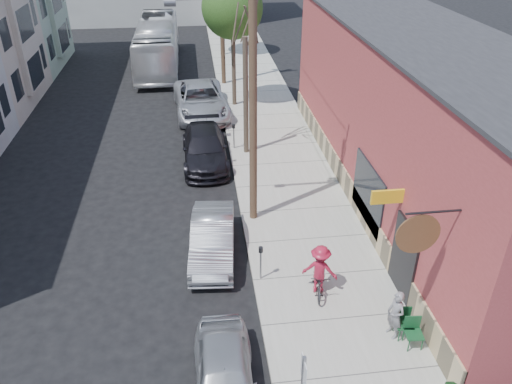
{
  "coord_description": "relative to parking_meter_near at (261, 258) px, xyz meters",
  "views": [
    {
      "loc": [
        0.55,
        -12.28,
        10.76
      ],
      "look_at": [
        2.5,
        3.25,
        1.5
      ],
      "focal_mm": 35.0,
      "sensor_mm": 36.0,
      "label": 1
    }
  ],
  "objects": [
    {
      "name": "ground",
      "position": [
        -2.25,
        -0.06,
        -0.98
      ],
      "size": [
        120.0,
        120.0,
        0.0
      ],
      "primitive_type": "plane",
      "color": "black"
    },
    {
      "name": "sidewalk",
      "position": [
        2.0,
        10.94,
        -0.91
      ],
      "size": [
        4.5,
        58.0,
        0.15
      ],
      "primitive_type": "cube",
      "color": "#A9A99D",
      "rests_on": "ground"
    },
    {
      "name": "cafe_building",
      "position": [
        6.74,
        4.94,
        2.32
      ],
      "size": [
        6.6,
        20.2,
        6.61
      ],
      "color": "#A03B3C",
      "rests_on": "ground"
    },
    {
      "name": "parking_meter_near",
      "position": [
        0.0,
        0.0,
        0.0
      ],
      "size": [
        0.14,
        0.14,
        1.24
      ],
      "color": "slate",
      "rests_on": "sidewalk"
    },
    {
      "name": "parking_meter_far",
      "position": [
        0.0,
        9.8,
        0.0
      ],
      "size": [
        0.14,
        0.14,
        1.24
      ],
      "color": "slate",
      "rests_on": "sidewalk"
    },
    {
      "name": "utility_pole_near",
      "position": [
        0.14,
        3.6,
        4.43
      ],
      "size": [
        3.57,
        0.28,
        10.0
      ],
      "color": "#503A28",
      "rests_on": "sidewalk"
    },
    {
      "name": "utility_pole_far",
      "position": [
        0.2,
        19.87,
        4.36
      ],
      "size": [
        1.8,
        0.28,
        10.0
      ],
      "color": "#503A28",
      "rests_on": "sidewalk"
    },
    {
      "name": "tree_bare",
      "position": [
        0.55,
        9.35,
        1.9
      ],
      "size": [
        0.24,
        0.24,
        5.47
      ],
      "color": "#44392C",
      "rests_on": "sidewalk"
    },
    {
      "name": "tree_leafy_mid",
      "position": [
        0.55,
        15.84,
        4.62
      ],
      "size": [
        3.34,
        3.34,
        7.15
      ],
      "color": "#44392C",
      "rests_on": "sidewalk"
    },
    {
      "name": "patio_chair_a",
      "position": [
        3.62,
        -2.92,
        -0.39
      ],
      "size": [
        0.56,
        0.56,
        0.88
      ],
      "primitive_type": null,
      "rotation": [
        0.0,
        0.0,
        -0.13
      ],
      "color": "#134624",
      "rests_on": "sidewalk"
    },
    {
      "name": "patio_chair_b",
      "position": [
        3.74,
        -3.3,
        -0.39
      ],
      "size": [
        0.55,
        0.55,
        0.88
      ],
      "primitive_type": null,
      "rotation": [
        0.0,
        0.0,
        -0.1
      ],
      "color": "#134624",
      "rests_on": "sidewalk"
    },
    {
      "name": "patron_grey",
      "position": [
        3.34,
        -2.86,
        -0.07
      ],
      "size": [
        0.52,
        0.64,
        1.52
      ],
      "primitive_type": "imported",
      "rotation": [
        0.0,
        0.0,
        -1.24
      ],
      "color": "gray",
      "rests_on": "sidewalk"
    },
    {
      "name": "cyclist",
      "position": [
        1.71,
        -0.81,
        0.01
      ],
      "size": [
        1.24,
        1.0,
        1.68
      ],
      "primitive_type": "imported",
      "rotation": [
        0.0,
        0.0,
        2.74
      ],
      "color": "maroon",
      "rests_on": "sidewalk"
    },
    {
      "name": "cyclist_bike",
      "position": [
        1.71,
        -0.81,
        -0.4
      ],
      "size": [
        0.86,
        1.72,
        0.86
      ],
      "primitive_type": "imported",
      "rotation": [
        0.0,
        0.0,
        -0.18
      ],
      "color": "black",
      "rests_on": "sidewalk"
    },
    {
      "name": "car_0",
      "position": [
        -1.45,
        -4.11,
        -0.34
      ],
      "size": [
        1.59,
        3.8,
        1.29
      ],
      "primitive_type": "imported",
      "rotation": [
        0.0,
        0.0,
        -0.02
      ],
      "color": "#A7AAAE",
      "rests_on": "ground"
    },
    {
      "name": "car_1",
      "position": [
        -1.45,
        1.63,
        -0.3
      ],
      "size": [
        1.78,
        4.23,
        1.36
      ],
      "primitive_type": "imported",
      "rotation": [
        0.0,
        0.0,
        -0.08
      ],
      "color": "#A1A3A8",
      "rests_on": "ground"
    },
    {
      "name": "car_2",
      "position": [
        -1.45,
        8.76,
        -0.26
      ],
      "size": [
        2.1,
        5.03,
        1.45
      ],
      "primitive_type": "imported",
      "rotation": [
        0.0,
        0.0,
        0.01
      ],
      "color": "black",
      "rests_on": "ground"
    },
    {
      "name": "car_3",
      "position": [
        -1.45,
        14.82,
        -0.13
      ],
      "size": [
        3.26,
        6.31,
        1.7
      ],
      "primitive_type": "imported",
      "rotation": [
        0.0,
        0.0,
        0.07
      ],
      "color": "#B7BABF",
      "rests_on": "ground"
    },
    {
      "name": "bus",
      "position": [
        -4.22,
        24.62,
        0.65
      ],
      "size": [
        2.78,
        11.72,
        3.26
      ],
      "primitive_type": "imported",
      "rotation": [
        0.0,
        0.0,
        0.0
      ],
      "color": "white",
      "rests_on": "ground"
    }
  ]
}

